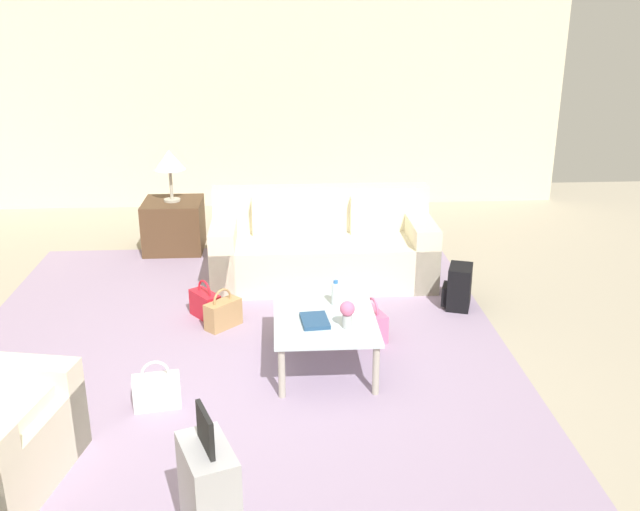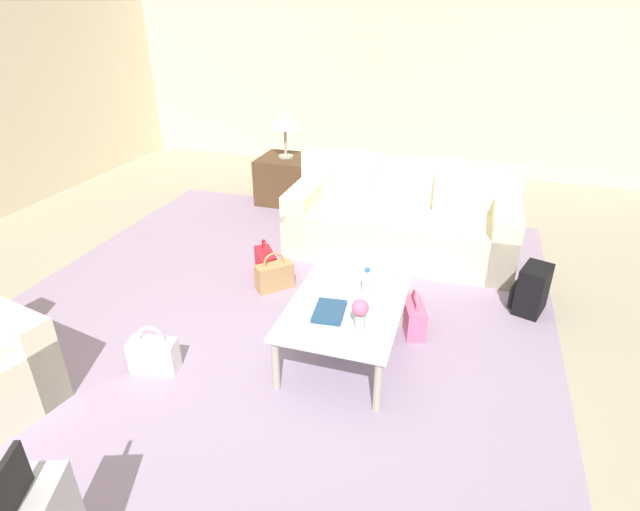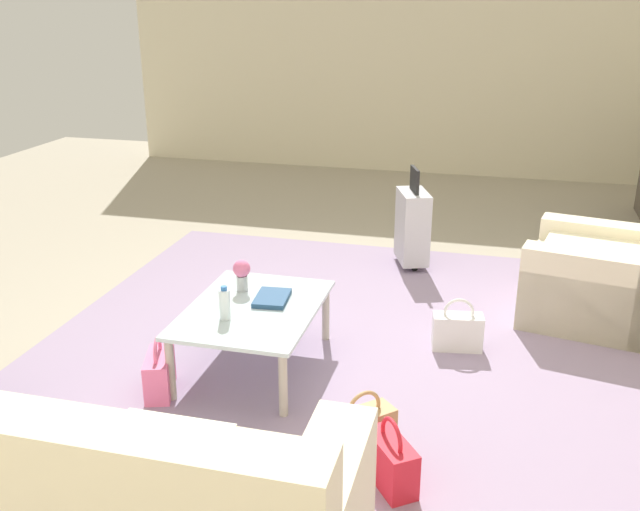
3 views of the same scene
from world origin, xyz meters
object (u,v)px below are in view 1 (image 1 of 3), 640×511
Objects in this scene: water_bottle at (336,293)px; side_table at (174,225)px; coffee_table_book at (315,321)px; flower_vase at (347,312)px; handbag_white at (157,391)px; couch at (322,249)px; suitcase_silver at (210,498)px; handbag_pink at (372,323)px; handbag_red at (205,304)px; backpack_black at (458,288)px; coffee_table at (324,321)px; table_lamp at (169,161)px; handbag_tan at (223,313)px.

side_table is at bearing 31.61° from water_bottle.
coffee_table_book is 1.35× the size of flower_vase.
handbag_white is at bearing 105.77° from coffee_table_book.
coffee_table_book is (-1.91, 0.18, 0.11)m from couch.
suitcase_silver is 2.37× the size of handbag_pink.
couch reaches higher than handbag_white.
side_table is at bearing 15.05° from handbag_red.
flower_vase is at bearing -178.58° from couch.
side_table is at bearing 57.22° from backpack_black.
water_bottle reaches higher than coffee_table_book.
coffee_table is 2.12m from suitcase_silver.
handbag_red is at bearing 128.82° from couch.
water_bottle is (-1.59, 0.00, 0.19)m from couch.
coffee_table is at bearing -132.60° from handbag_red.
water_bottle is 0.73× the size of coffee_table_book.
side_table is at bearing 180.00° from table_lamp.
backpack_black is (0.09, -2.28, 0.06)m from handbag_red.
handbag_white is at bearing 114.94° from coffee_table.
handbag_red is (-1.89, -0.51, -0.88)m from table_lamp.
handbag_red is at bearing -164.95° from table_lamp.
coffee_table_book is 0.27m from flower_vase.
suitcase_silver is 2.69m from handbag_pink.
couch is at bearing 13.54° from handbag_pink.
coffee_table is 1.64× the size of side_table.
handbag_red is (0.48, 1.42, 0.00)m from handbag_pink.
water_bottle is 3.06m from side_table.
table_lamp is 2.37m from handbag_tan.
backpack_black is at bearing -123.52° from couch.
couch is 1.41m from handbag_pink.
handbag_white is (-0.43, 1.11, -0.29)m from coffee_table_book.
handbag_pink is 1.00× the size of handbag_red.
table_lamp is 3.42m from backpack_black.
flower_vase reaches higher than handbag_white.
flower_vase reaches higher than handbag_pink.
table_lamp is at bearing 15.05° from handbag_red.
side_table is 0.73m from table_lamp.
table_lamp is at bearing 39.12° from handbag_pink.
backpack_black is (1.56, -2.48, 0.06)m from handbag_white.
backpack_black is (0.57, -0.86, 0.06)m from handbag_pink.
handbag_red is at bearing -164.95° from side_table.
coffee_table_book reaches higher than handbag_tan.
suitcase_silver is 2.12× the size of backpack_black.
couch reaches higher than suitcase_silver.
table_lamp reaches higher than coffee_table.
handbag_pink is (0.55, -0.51, -0.29)m from coffee_table_book.
side_table is 3.32m from backpack_black.
suitcase_silver reaches higher than coffee_table.
coffee_table_book is at bearing 146.31° from coffee_table.
handbag_tan and handbag_white have the same top height.
handbag_white is (1.45, 0.49, -0.23)m from suitcase_silver.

